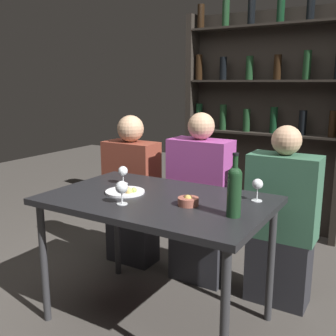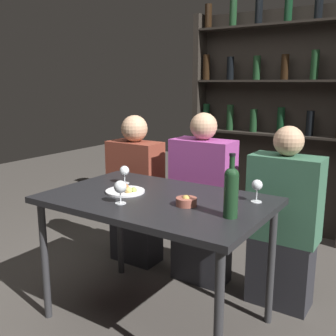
# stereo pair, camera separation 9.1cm
# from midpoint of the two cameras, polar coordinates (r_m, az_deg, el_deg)

# --- Properties ---
(ground_plane) EXTENTS (10.00, 10.00, 0.00)m
(ground_plane) POSITION_cam_midpoint_polar(r_m,az_deg,el_deg) (2.59, -2.58, -21.07)
(ground_plane) COLOR #47423D
(dining_table) EXTENTS (1.28, 0.82, 0.78)m
(dining_table) POSITION_cam_midpoint_polar(r_m,az_deg,el_deg) (2.28, -2.75, -5.99)
(dining_table) COLOR black
(dining_table) RESTS_ON ground_plane
(wine_rack_wall) EXTENTS (1.52, 0.21, 2.18)m
(wine_rack_wall) POSITION_cam_midpoint_polar(r_m,az_deg,el_deg) (3.86, 12.87, 7.84)
(wine_rack_wall) COLOR #28231E
(wine_rack_wall) RESTS_ON ground_plane
(wine_bottle) EXTENTS (0.07, 0.07, 0.32)m
(wine_bottle) POSITION_cam_midpoint_polar(r_m,az_deg,el_deg) (1.92, 8.28, -3.05)
(wine_bottle) COLOR #19381E
(wine_bottle) RESTS_ON dining_table
(wine_glass_0) EXTENTS (0.06, 0.06, 0.13)m
(wine_glass_0) POSITION_cam_midpoint_polar(r_m,az_deg,el_deg) (2.21, 11.73, -2.47)
(wine_glass_0) COLOR silver
(wine_glass_0) RESTS_ON dining_table
(wine_glass_1) EXTENTS (0.06, 0.06, 0.12)m
(wine_glass_1) POSITION_cam_midpoint_polar(r_m,az_deg,el_deg) (2.55, -7.57, -0.54)
(wine_glass_1) COLOR silver
(wine_glass_1) RESTS_ON dining_table
(wine_glass_2) EXTENTS (0.07, 0.07, 0.13)m
(wine_glass_2) POSITION_cam_midpoint_polar(r_m,az_deg,el_deg) (2.13, -7.95, -2.91)
(wine_glass_2) COLOR silver
(wine_glass_2) RESTS_ON dining_table
(food_plate_0) EXTENTS (0.23, 0.23, 0.05)m
(food_plate_0) POSITION_cam_midpoint_polar(r_m,az_deg,el_deg) (2.36, -7.26, -3.36)
(food_plate_0) COLOR white
(food_plate_0) RESTS_ON dining_table
(snack_bowl) EXTENTS (0.11, 0.11, 0.06)m
(snack_bowl) POSITION_cam_midpoint_polar(r_m,az_deg,el_deg) (2.11, 1.72, -4.83)
(snack_bowl) COLOR #995142
(snack_bowl) RESTS_ON dining_table
(seated_person_left) EXTENTS (0.42, 0.22, 1.18)m
(seated_person_left) POSITION_cam_midpoint_polar(r_m,az_deg,el_deg) (3.12, -6.10, -3.93)
(seated_person_left) COLOR #26262B
(seated_person_left) RESTS_ON ground_plane
(seated_person_center) EXTENTS (0.43, 0.22, 1.23)m
(seated_person_center) POSITION_cam_midpoint_polar(r_m,az_deg,el_deg) (2.81, 3.71, -5.36)
(seated_person_center) COLOR #26262B
(seated_person_center) RESTS_ON ground_plane
(seated_person_right) EXTENTS (0.44, 0.22, 1.17)m
(seated_person_right) POSITION_cam_midpoint_polar(r_m,az_deg,el_deg) (2.62, 15.15, -7.76)
(seated_person_right) COLOR #26262B
(seated_person_right) RESTS_ON ground_plane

